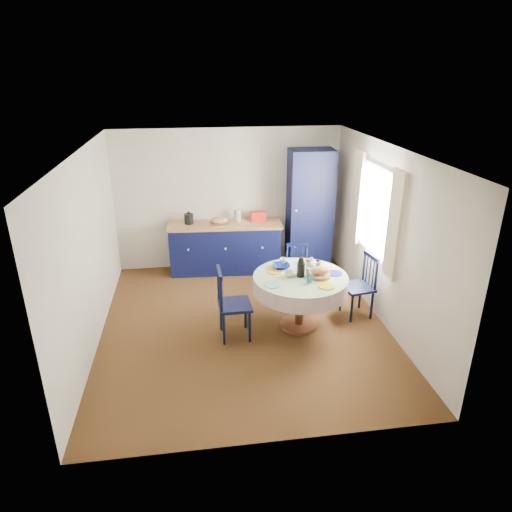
{
  "coord_description": "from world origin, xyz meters",
  "views": [
    {
      "loc": [
        -0.65,
        -5.66,
        3.44
      ],
      "look_at": [
        0.2,
        0.2,
        0.98
      ],
      "focal_mm": 32.0,
      "sensor_mm": 36.0,
      "label": 1
    }
  ],
  "objects": [
    {
      "name": "pantry_cabinet",
      "position": [
        1.4,
        1.85,
        1.08
      ],
      "size": [
        0.77,
        0.57,
        2.17
      ],
      "rotation": [
        0.0,
        0.0,
        -0.03
      ],
      "color": "black",
      "rests_on": "floor"
    },
    {
      "name": "floor",
      "position": [
        0.0,
        0.0,
        0.0
      ],
      "size": [
        4.5,
        4.5,
        0.0
      ],
      "primitive_type": "plane",
      "color": "black",
      "rests_on": "ground"
    },
    {
      "name": "window",
      "position": [
        1.95,
        0.3,
        1.52
      ],
      "size": [
        0.1,
        1.74,
        1.45
      ],
      "color": "white",
      "rests_on": "wall_right"
    },
    {
      "name": "kitchen_counter",
      "position": [
        -0.1,
        1.96,
        0.46
      ],
      "size": [
        2.04,
        0.75,
        1.13
      ],
      "rotation": [
        0.0,
        0.0,
        -0.07
      ],
      "color": "black",
      "rests_on": "floor"
    },
    {
      "name": "wall_right",
      "position": [
        2.0,
        0.0,
        1.25
      ],
      "size": [
        0.02,
        4.5,
        2.5
      ],
      "primitive_type": "cube",
      "color": "beige",
      "rests_on": "floor"
    },
    {
      "name": "wall_left",
      "position": [
        -2.0,
        0.0,
        1.25
      ],
      "size": [
        0.02,
        4.5,
        2.5
      ],
      "primitive_type": "cube",
      "color": "beige",
      "rests_on": "floor"
    },
    {
      "name": "cobalt_bowl",
      "position": [
        0.56,
        0.15,
        0.82
      ],
      "size": [
        0.25,
        0.25,
        0.06
      ],
      "primitive_type": "imported",
      "color": "navy",
      "rests_on": "dining_table"
    },
    {
      "name": "mug_b",
      "position": [
        0.84,
        -0.36,
        0.84
      ],
      "size": [
        0.1,
        0.1,
        0.09
      ],
      "primitive_type": "imported",
      "color": "#27696C",
      "rests_on": "dining_table"
    },
    {
      "name": "chair_far",
      "position": [
        0.94,
        0.81,
        0.43
      ],
      "size": [
        0.44,
        0.43,
        0.85
      ],
      "rotation": [
        0.0,
        0.0,
        -0.19
      ],
      "color": "black",
      "rests_on": "floor"
    },
    {
      "name": "ceiling",
      "position": [
        0.0,
        0.0,
        2.5
      ],
      "size": [
        4.5,
        4.5,
        0.0
      ],
      "primitive_type": "plane",
      "rotation": [
        3.14,
        0.0,
        0.0
      ],
      "color": "white",
      "rests_on": "wall_back"
    },
    {
      "name": "mug_c",
      "position": [
        1.06,
        0.1,
        0.84
      ],
      "size": [
        0.12,
        0.12,
        0.1
      ],
      "primitive_type": "imported",
      "color": "black",
      "rests_on": "dining_table"
    },
    {
      "name": "chair_left",
      "position": [
        -0.2,
        -0.27,
        0.51
      ],
      "size": [
        0.44,
        0.47,
        1.01
      ],
      "rotation": [
        0.0,
        0.0,
        1.61
      ],
      "color": "black",
      "rests_on": "floor"
    },
    {
      "name": "dining_table",
      "position": [
        0.78,
        -0.15,
        0.67
      ],
      "size": [
        1.3,
        1.3,
        1.07
      ],
      "color": "#583019",
      "rests_on": "floor"
    },
    {
      "name": "mug_d",
      "position": [
        0.61,
        0.27,
        0.84
      ],
      "size": [
        0.11,
        0.11,
        0.1
      ],
      "primitive_type": "imported",
      "color": "silver",
      "rests_on": "dining_table"
    },
    {
      "name": "chair_right",
      "position": [
        1.72,
        0.06,
        0.48
      ],
      "size": [
        0.47,
        0.48,
        0.96
      ],
      "rotation": [
        0.0,
        0.0,
        -1.42
      ],
      "color": "black",
      "rests_on": "floor"
    },
    {
      "name": "wall_back",
      "position": [
        0.0,
        2.25,
        1.25
      ],
      "size": [
        4.0,
        0.02,
        2.5
      ],
      "primitive_type": "cube",
      "color": "beige",
      "rests_on": "floor"
    },
    {
      "name": "mug_a",
      "position": [
        0.61,
        -0.14,
        0.83
      ],
      "size": [
        0.11,
        0.11,
        0.09
      ],
      "primitive_type": "imported",
      "color": "silver",
      "rests_on": "dining_table"
    }
  ]
}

